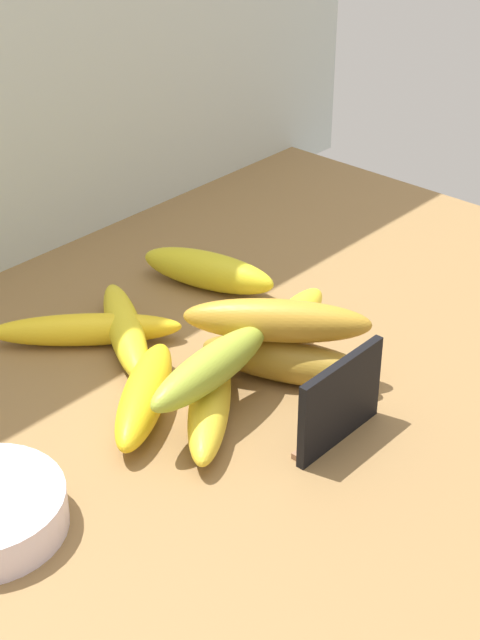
% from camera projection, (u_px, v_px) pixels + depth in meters
% --- Properties ---
extents(counter_top, '(1.10, 0.76, 0.03)m').
position_uv_depth(counter_top, '(236.00, 415.00, 0.94)').
color(counter_top, olive).
rests_on(counter_top, ground).
extents(chalkboard_sign, '(0.11, 0.02, 0.08)m').
position_uv_depth(chalkboard_sign, '(339.00, 404.00, 0.87)').
color(chalkboard_sign, black).
rests_on(chalkboard_sign, counter_top).
extents(banana_0, '(0.11, 0.18, 0.04)m').
position_uv_depth(banana_0, '(287.00, 361.00, 0.96)').
color(banana_0, olive).
rests_on(banana_0, counter_top).
extents(banana_1, '(0.17, 0.16, 0.03)m').
position_uv_depth(banana_1, '(86.00, 330.00, 1.02)').
color(banana_1, yellow).
rests_on(banana_1, counter_top).
extents(banana_2, '(0.13, 0.18, 0.04)m').
position_uv_depth(banana_2, '(126.00, 329.00, 1.02)').
color(banana_2, yellow).
rests_on(banana_2, counter_top).
extents(banana_3, '(0.16, 0.07, 0.04)m').
position_uv_depth(banana_3, '(289.00, 324.00, 1.02)').
color(banana_3, yellow).
rests_on(banana_3, counter_top).
extents(banana_4, '(0.16, 0.13, 0.04)m').
position_uv_depth(banana_4, '(145.00, 395.00, 0.91)').
color(banana_4, yellow).
rests_on(banana_4, counter_top).
extents(banana_5, '(0.09, 0.17, 0.04)m').
position_uv_depth(banana_5, '(208.00, 271.00, 1.12)').
color(banana_5, gold).
rests_on(banana_5, counter_top).
extents(banana_6, '(0.16, 0.14, 0.04)m').
position_uv_depth(banana_6, '(207.00, 401.00, 0.91)').
color(banana_6, yellow).
rests_on(banana_6, counter_top).
extents(banana_7, '(0.14, 0.17, 0.04)m').
position_uv_depth(banana_7, '(278.00, 321.00, 0.94)').
color(banana_7, '#B88628').
rests_on(banana_7, banana_0).
extents(banana_8, '(0.16, 0.05, 0.04)m').
position_uv_depth(banana_8, '(207.00, 365.00, 0.89)').
color(banana_8, '#97A933').
rests_on(banana_8, banana_6).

